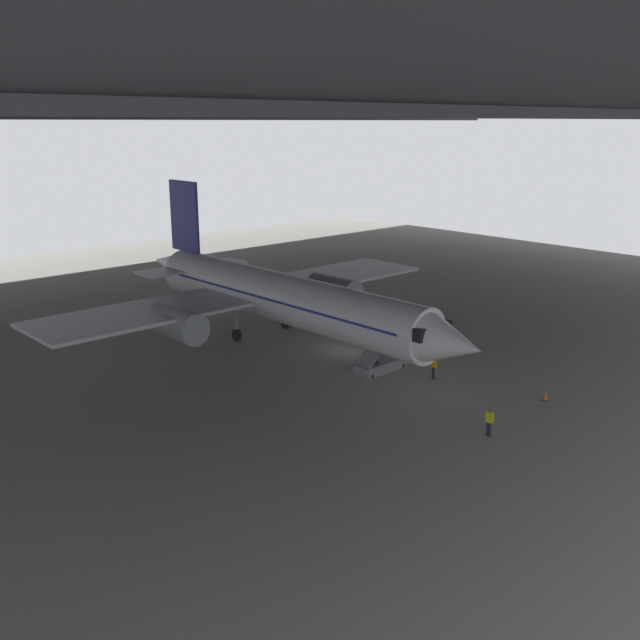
% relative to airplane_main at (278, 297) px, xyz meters
% --- Properties ---
extents(ground_plane, '(110.00, 110.00, 0.00)m').
position_rel_airplane_main_xyz_m(ground_plane, '(1.02, -5.62, -3.44)').
color(ground_plane, gray).
extents(hangar_structure, '(121.00, 99.00, 18.43)m').
position_rel_airplane_main_xyz_m(hangar_structure, '(0.94, 8.12, 14.36)').
color(hangar_structure, '#4C4F54').
rests_on(hangar_structure, ground_plane).
extents(airplane_main, '(34.96, 36.39, 11.43)m').
position_rel_airplane_main_xyz_m(airplane_main, '(0.00, 0.00, 0.00)').
color(airplane_main, white).
rests_on(airplane_main, ground_plane).
extents(boarding_stairs, '(4.20, 1.55, 4.65)m').
position_rel_airplane_main_xyz_m(boarding_stairs, '(0.69, -10.11, -2.71)').
color(boarding_stairs, slate).
rests_on(boarding_stairs, ground_plane).
extents(crew_worker_near_nose, '(0.24, 0.55, 1.63)m').
position_rel_airplane_main_xyz_m(crew_worker_near_nose, '(-2.78, -21.19, -2.52)').
color(crew_worker_near_nose, '#232838').
rests_on(crew_worker_near_nose, ground_plane).
extents(crew_worker_by_stairs, '(0.32, 0.53, 1.65)m').
position_rel_airplane_main_xyz_m(crew_worker_by_stairs, '(2.00, -13.60, -2.50)').
color(crew_worker_by_stairs, '#232838').
rests_on(crew_worker_by_stairs, ground_plane).
extents(traffic_cone_orange, '(0.36, 0.36, 0.60)m').
position_rel_airplane_main_xyz_m(traffic_cone_orange, '(4.05, -20.56, -3.15)').
color(traffic_cone_orange, black).
rests_on(traffic_cone_orange, ground_plane).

